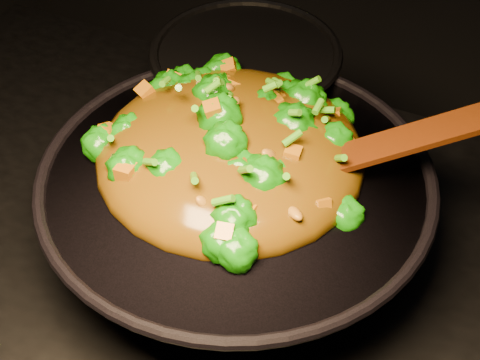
% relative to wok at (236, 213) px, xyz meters
% --- Properties ---
extents(wok, '(0.54, 0.54, 0.12)m').
position_rel_wok_xyz_m(wok, '(0.00, 0.00, 0.00)').
color(wok, black).
rests_on(wok, stovetop).
extents(stir_fry, '(0.35, 0.35, 0.11)m').
position_rel_wok_xyz_m(stir_fry, '(-0.02, 0.02, 0.11)').
color(stir_fry, '#177D08').
rests_on(stir_fry, wok).
extents(spatula, '(0.24, 0.14, 0.11)m').
position_rel_wok_xyz_m(spatula, '(0.13, 0.06, 0.10)').
color(spatula, '#361708').
rests_on(spatula, wok).
extents(back_pot, '(0.32, 0.32, 0.14)m').
position_rel_wok_xyz_m(back_pot, '(-0.08, 0.21, 0.01)').
color(back_pot, black).
rests_on(back_pot, stovetop).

